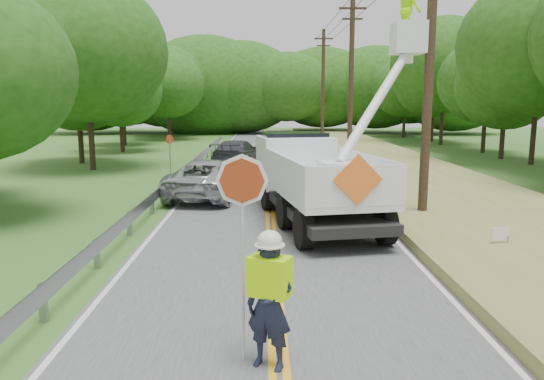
{
  "coord_description": "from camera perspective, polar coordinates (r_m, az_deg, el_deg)",
  "views": [
    {
      "loc": [
        -0.21,
        -7.76,
        3.84
      ],
      "look_at": [
        0.0,
        6.0,
        1.5
      ],
      "focal_mm": 34.5,
      "sensor_mm": 36.0,
      "label": 1
    }
  ],
  "objects": [
    {
      "name": "treeline_right",
      "position": [
        36.69,
        26.06,
        12.48
      ],
      "size": [
        11.75,
        55.74,
        11.37
      ],
      "color": "#332319",
      "rests_on": "ground"
    },
    {
      "name": "suv_darkgrey",
      "position": [
        31.24,
        -3.86,
        4.05
      ],
      "size": [
        3.12,
        5.66,
        1.55
      ],
      "primitive_type": "imported",
      "rotation": [
        0.0,
        0.0,
        2.96
      ],
      "color": "#3C3D44",
      "rests_on": "road"
    },
    {
      "name": "bucket_truck",
      "position": [
        17.53,
        4.51,
        2.51
      ],
      "size": [
        5.29,
        8.08,
        7.45
      ],
      "color": "black",
      "rests_on": "road"
    },
    {
      "name": "ground",
      "position": [
        8.66,
        0.65,
        -16.69
      ],
      "size": [
        140.0,
        140.0,
        0.0
      ],
      "primitive_type": "plane",
      "color": "#396125",
      "rests_on": "ground"
    },
    {
      "name": "stop_sign_permanent",
      "position": [
        26.77,
        -11.08,
        4.3
      ],
      "size": [
        0.35,
        0.35,
        2.19
      ],
      "color": "gray",
      "rests_on": "ground"
    },
    {
      "name": "yard_sign",
      "position": [
        14.44,
        23.68,
        -4.51
      ],
      "size": [
        0.49,
        0.13,
        0.71
      ],
      "color": "white",
      "rests_on": "ground"
    },
    {
      "name": "road",
      "position": [
        22.09,
        -0.32,
        -0.32
      ],
      "size": [
        7.2,
        96.0,
        0.03
      ],
      "color": "#464749",
      "rests_on": "ground"
    },
    {
      "name": "guardrail",
      "position": [
        23.21,
        -10.32,
        1.36
      ],
      "size": [
        0.18,
        48.0,
        0.77
      ],
      "color": "gray",
      "rests_on": "ground"
    },
    {
      "name": "suv_silver",
      "position": [
        21.1,
        -6.72,
        1.28
      ],
      "size": [
        3.49,
        5.9,
        1.54
      ],
      "primitive_type": "imported",
      "rotation": [
        0.0,
        0.0,
        2.96
      ],
      "color": "#B2B6B9",
      "rests_on": "road"
    },
    {
      "name": "treeline_left",
      "position": [
        38.55,
        -16.86,
        11.65
      ],
      "size": [
        10.18,
        56.25,
        10.51
      ],
      "color": "#332319",
      "rests_on": "ground"
    },
    {
      "name": "treeline_horizon",
      "position": [
        64.03,
        -1.38,
        11.15
      ],
      "size": [
        56.97,
        13.84,
        12.31
      ],
      "color": "#1E4B0F",
      "rests_on": "ground"
    },
    {
      "name": "utility_poles",
      "position": [
        25.35,
        11.26,
        12.71
      ],
      "size": [
        1.6,
        43.3,
        10.0
      ],
      "color": "black",
      "rests_on": "ground"
    },
    {
      "name": "flagger",
      "position": [
        7.59,
        -0.35,
        -11.36
      ],
      "size": [
        1.18,
        0.7,
        3.09
      ],
      "color": "#191E33",
      "rests_on": "road"
    },
    {
      "name": "tall_grass_verge",
      "position": [
        23.25,
        17.46,
        0.08
      ],
      "size": [
        7.0,
        96.0,
        0.3
      ],
      "primitive_type": "cube",
      "color": "olive",
      "rests_on": "ground"
    }
  ]
}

